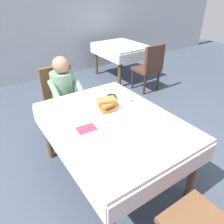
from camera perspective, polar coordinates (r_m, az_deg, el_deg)
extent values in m
plane|color=#3D4756|center=(2.54, 0.13, -16.14)|extent=(14.00, 14.00, 0.00)
cube|color=#B2B7C1|center=(4.94, -25.18, 25.25)|extent=(12.00, 0.16, 3.20)
cube|color=silver|center=(2.08, 0.15, -2.43)|extent=(1.10, 1.50, 0.04)
cube|color=silver|center=(1.72, 15.09, -16.94)|extent=(1.10, 0.01, 0.18)
cube|color=silver|center=(2.70, -8.91, 2.91)|extent=(1.10, 0.01, 0.18)
cube|color=silver|center=(1.95, -13.72, -10.11)|extent=(0.01, 1.50, 0.18)
cube|color=silver|center=(2.44, 10.99, -0.54)|extent=(0.01, 1.50, 0.18)
cylinder|color=brown|center=(2.23, 20.94, -14.43)|extent=(0.07, 0.07, 0.70)
cylinder|color=brown|center=(2.64, -16.81, -5.59)|extent=(0.07, 0.07, 0.70)
cylinder|color=brown|center=(2.97, 0.36, 0.24)|extent=(0.07, 0.07, 0.70)
cube|color=brown|center=(3.02, -12.51, 1.71)|extent=(0.44, 0.44, 0.05)
cube|color=brown|center=(3.08, -14.53, 7.51)|extent=(0.44, 0.06, 0.48)
cylinder|color=#2D2319|center=(3.05, -7.62, -2.39)|extent=(0.04, 0.04, 0.40)
cylinder|color=#2D2319|center=(2.95, -13.84, -4.49)|extent=(0.04, 0.04, 0.40)
cylinder|color=#2D2319|center=(3.34, -10.47, 0.43)|extent=(0.04, 0.04, 0.40)
cylinder|color=#2D2319|center=(3.24, -16.23, -1.39)|extent=(0.04, 0.04, 0.40)
cylinder|color=gray|center=(2.90, -12.91, 5.97)|extent=(0.30, 0.30, 0.46)
sphere|color=#A37556|center=(2.76, -13.56, 12.15)|extent=(0.21, 0.21, 0.21)
cylinder|color=gray|center=(2.80, -8.94, 7.13)|extent=(0.08, 0.29, 0.23)
cylinder|color=gray|center=(2.70, -15.05, 5.45)|extent=(0.08, 0.29, 0.23)
cylinder|color=#383D51|center=(2.99, -9.17, -2.74)|extent=(0.10, 0.10, 0.45)
cylinder|color=#383D51|center=(2.94, -11.96, -3.68)|extent=(0.10, 0.10, 0.45)
cylinder|color=#2D2319|center=(2.09, 20.02, -24.25)|extent=(0.04, 0.04, 0.40)
cylinder|color=white|center=(2.20, -1.08, 0.49)|extent=(0.28, 0.28, 0.02)
cube|color=#A36B33|center=(2.17, -1.21, 0.85)|extent=(0.18, 0.15, 0.03)
cube|color=#A36B33|center=(2.19, -1.01, 2.02)|extent=(0.19, 0.13, 0.03)
cube|color=#A36B33|center=(2.15, -1.30, 2.30)|extent=(0.17, 0.15, 0.03)
cube|color=#A36B33|center=(2.15, -1.53, 3.18)|extent=(0.22, 0.17, 0.03)
cylinder|color=white|center=(2.36, 4.13, 3.54)|extent=(0.08, 0.08, 0.08)
torus|color=white|center=(2.38, 5.08, 3.94)|extent=(0.05, 0.01, 0.05)
cylinder|color=black|center=(2.43, -0.11, 3.97)|extent=(0.11, 0.11, 0.04)
cube|color=silver|center=(2.11, -5.12, -1.32)|extent=(0.03, 0.18, 0.00)
cube|color=silver|center=(2.28, 3.19, 1.51)|extent=(0.02, 0.20, 0.00)
cube|color=silver|center=(1.98, 3.79, -3.54)|extent=(0.15, 0.04, 0.00)
cube|color=#8C2D4C|center=(1.94, -6.79, -4.47)|extent=(0.18, 0.13, 0.01)
cube|color=silver|center=(4.90, 2.42, 17.30)|extent=(0.90, 1.10, 0.04)
cube|color=silver|center=(4.50, 6.70, 14.48)|extent=(0.90, 0.01, 0.18)
cube|color=silver|center=(5.37, -1.28, 17.31)|extent=(0.90, 0.01, 0.18)
cube|color=silver|center=(4.68, -2.29, 15.26)|extent=(0.01, 1.10, 0.18)
cube|color=silver|center=(5.20, 6.63, 16.68)|extent=(0.01, 1.10, 0.18)
cylinder|color=brown|center=(4.43, 2.03, 10.84)|extent=(0.07, 0.07, 0.70)
cylinder|color=brown|center=(4.88, 9.26, 12.37)|extent=(0.07, 0.07, 0.70)
cylinder|color=brown|center=(5.18, -4.25, 13.75)|extent=(0.07, 0.07, 0.70)
cylinder|color=brown|center=(5.57, 2.56, 15.02)|extent=(0.07, 0.07, 0.70)
cube|color=#4C2D23|center=(4.35, 9.08, 11.17)|extent=(0.44, 0.44, 0.05)
cube|color=#4C2D23|center=(4.14, 11.29, 13.79)|extent=(0.44, 0.06, 0.48)
cylinder|color=#2D2319|center=(4.44, 5.54, 8.72)|extent=(0.04, 0.04, 0.40)
cylinder|color=#2D2319|center=(4.67, 9.02, 9.58)|extent=(0.04, 0.04, 0.40)
cylinder|color=#2D2319|center=(4.20, 8.64, 7.14)|extent=(0.04, 0.04, 0.40)
cylinder|color=#2D2319|center=(4.43, 12.15, 8.10)|extent=(0.04, 0.04, 0.40)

